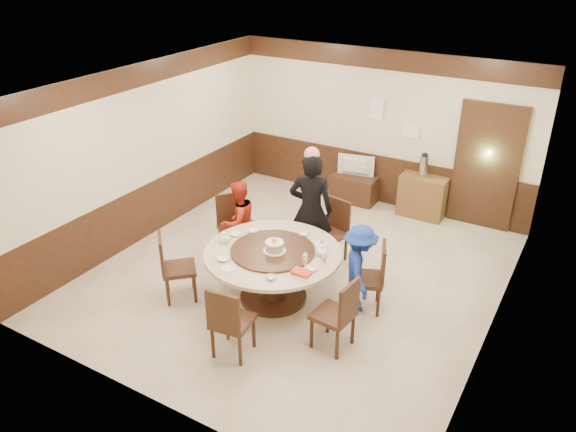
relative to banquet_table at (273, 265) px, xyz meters
The scene contains 32 objects.
room 0.93m from the banquet_table, 90.76° to the left, with size 6.00×6.04×2.84m.
banquet_table is the anchor object (origin of this frame).
chair_0 1.29m from the banquet_table, 20.56° to the left, with size 0.58×0.58×0.97m.
chair_1 1.36m from the banquet_table, 80.99° to the left, with size 0.52×0.53×0.97m.
chair_2 1.38m from the banquet_table, 148.43° to the left, with size 0.62×0.62×0.97m.
chair_3 1.32m from the banquet_table, 151.26° to the right, with size 0.62×0.62×0.97m.
chair_4 1.24m from the banquet_table, 81.48° to the right, with size 0.49×0.50×0.97m.
chair_5 1.28m from the banquet_table, 22.60° to the right, with size 0.49×0.48×0.97m.
person_standing 1.17m from the banquet_table, 91.43° to the left, with size 0.65×0.42×1.77m, color black.
person_red 1.22m from the banquet_table, 147.22° to the left, with size 0.62×0.49×1.28m, color #A62416.
person_blue 1.15m from the banquet_table, 20.37° to the left, with size 0.79×0.45×1.22m, color navy.
birthday_cake 0.32m from the banquet_table, 29.87° to the right, with size 0.30×0.30×0.20m.
teapot_left 0.76m from the banquet_table, behind, with size 0.17×0.15×0.13m, color white.
teapot_right 0.71m from the banquet_table, 21.39° to the left, with size 0.17×0.15×0.13m, color white.
bowl_0 0.65m from the banquet_table, 148.38° to the left, with size 0.15×0.15×0.04m, color white.
bowl_1 0.71m from the banquet_table, 59.92° to the right, with size 0.13×0.13×0.04m, color white.
bowl_2 0.71m from the banquet_table, 129.64° to the right, with size 0.16×0.16×0.04m, color white.
bowl_3 0.73m from the banquet_table, 12.88° to the right, with size 0.14×0.14×0.04m, color white.
bowl_4 0.72m from the banquet_table, behind, with size 0.15×0.15×0.04m, color white.
bowl_5 0.64m from the banquet_table, 76.53° to the left, with size 0.14×0.14×0.04m, color white.
saucer_near 0.73m from the banquet_table, 111.04° to the right, with size 0.18×0.18×0.01m, color white.
saucer_far 0.71m from the banquet_table, 48.01° to the left, with size 0.18×0.18×0.01m, color white.
shrimp_platter 0.74m from the banquet_table, 27.84° to the right, with size 0.30×0.20×0.06m.
bottle_0 0.62m from the banquet_table, 10.15° to the right, with size 0.06×0.06×0.16m, color silver.
bottle_1 0.78m from the banquet_table, ahead, with size 0.06×0.06×0.16m, color silver.
bottle_2 0.72m from the banquet_table, 35.00° to the left, with size 0.06×0.06×0.16m, color silver.
tv_stand 3.51m from the banquet_table, 96.14° to the left, with size 0.85×0.45×0.50m, color #331C0F.
television 3.51m from the banquet_table, 96.14° to the left, with size 0.68×0.09×0.39m, color gray.
side_cabinet 3.64m from the banquet_table, 75.25° to the left, with size 0.80×0.40×0.75m, color brown.
thermos 3.64m from the banquet_table, 75.87° to the left, with size 0.15×0.15×0.38m, color silver.
notice_left 3.88m from the banquet_table, 91.85° to the left, with size 0.25×0.00×0.35m, color white.
notice_right 3.84m from the banquet_table, 81.81° to the left, with size 0.30×0.00×0.22m, color white.
Camera 1 is at (3.45, -6.18, 4.49)m, focal length 35.00 mm.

